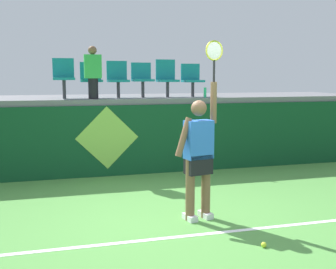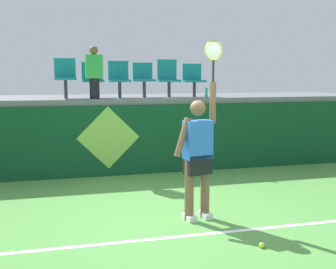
{
  "view_description": "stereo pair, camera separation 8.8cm",
  "coord_description": "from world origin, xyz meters",
  "px_view_note": "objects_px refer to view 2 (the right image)",
  "views": [
    {
      "loc": [
        -1.64,
        -5.51,
        2.04
      ],
      "look_at": [
        0.15,
        1.05,
        1.08
      ],
      "focal_mm": 44.99,
      "sensor_mm": 36.0,
      "label": 1
    },
    {
      "loc": [
        -1.55,
        -5.53,
        2.04
      ],
      "look_at": [
        0.15,
        1.05,
        1.08
      ],
      "focal_mm": 44.99,
      "sensor_mm": 36.0,
      "label": 2
    }
  ],
  "objects_px": {
    "water_bottle": "(206,93)",
    "spectator_0": "(94,72)",
    "tennis_ball": "(262,245)",
    "stadium_chair_3": "(144,78)",
    "stadium_chair_0": "(65,76)",
    "stadium_chair_2": "(119,77)",
    "stadium_chair_1": "(93,78)",
    "stadium_chair_4": "(168,77)",
    "stadium_chair_5": "(193,78)",
    "tennis_player": "(198,153)"
  },
  "relations": [
    {
      "from": "stadium_chair_0",
      "to": "stadium_chair_3",
      "type": "xyz_separation_m",
      "value": [
        1.67,
        -0.0,
        -0.05
      ]
    },
    {
      "from": "tennis_player",
      "to": "water_bottle",
      "type": "relative_size",
      "value": 11.49
    },
    {
      "from": "tennis_ball",
      "to": "stadium_chair_3",
      "type": "height_order",
      "value": "stadium_chair_3"
    },
    {
      "from": "stadium_chair_0",
      "to": "stadium_chair_5",
      "type": "height_order",
      "value": "stadium_chair_0"
    },
    {
      "from": "tennis_player",
      "to": "spectator_0",
      "type": "height_order",
      "value": "spectator_0"
    },
    {
      "from": "tennis_player",
      "to": "tennis_ball",
      "type": "distance_m",
      "value": 1.55
    },
    {
      "from": "water_bottle",
      "to": "stadium_chair_5",
      "type": "xyz_separation_m",
      "value": [
        -0.13,
        0.52,
        0.3
      ]
    },
    {
      "from": "stadium_chair_0",
      "to": "stadium_chair_4",
      "type": "height_order",
      "value": "stadium_chair_0"
    },
    {
      "from": "tennis_player",
      "to": "stadium_chair_1",
      "type": "relative_size",
      "value": 3.32
    },
    {
      "from": "stadium_chair_5",
      "to": "stadium_chair_1",
      "type": "bearing_deg",
      "value": 179.99
    },
    {
      "from": "tennis_player",
      "to": "water_bottle",
      "type": "height_order",
      "value": "tennis_player"
    },
    {
      "from": "stadium_chair_3",
      "to": "stadium_chair_0",
      "type": "bearing_deg",
      "value": 179.85
    },
    {
      "from": "stadium_chair_0",
      "to": "stadium_chair_1",
      "type": "distance_m",
      "value": 0.57
    },
    {
      "from": "stadium_chair_3",
      "to": "spectator_0",
      "type": "height_order",
      "value": "spectator_0"
    },
    {
      "from": "water_bottle",
      "to": "stadium_chair_1",
      "type": "relative_size",
      "value": 0.29
    },
    {
      "from": "water_bottle",
      "to": "stadium_chair_5",
      "type": "relative_size",
      "value": 0.3
    },
    {
      "from": "stadium_chair_3",
      "to": "stadium_chair_4",
      "type": "height_order",
      "value": "stadium_chair_4"
    },
    {
      "from": "tennis_ball",
      "to": "stadium_chair_1",
      "type": "distance_m",
      "value": 5.39
    },
    {
      "from": "stadium_chair_0",
      "to": "tennis_ball",
      "type": "bearing_deg",
      "value": -65.91
    },
    {
      "from": "spectator_0",
      "to": "stadium_chair_1",
      "type": "bearing_deg",
      "value": 90.0
    },
    {
      "from": "stadium_chair_0",
      "to": "stadium_chair_2",
      "type": "xyz_separation_m",
      "value": [
        1.13,
        0.0,
        -0.04
      ]
    },
    {
      "from": "tennis_ball",
      "to": "stadium_chair_4",
      "type": "height_order",
      "value": "stadium_chair_4"
    },
    {
      "from": "tennis_ball",
      "to": "spectator_0",
      "type": "relative_size",
      "value": 0.06
    },
    {
      "from": "water_bottle",
      "to": "spectator_0",
      "type": "distance_m",
      "value": 2.42
    },
    {
      "from": "tennis_ball",
      "to": "stadium_chair_0",
      "type": "distance_m",
      "value": 5.61
    },
    {
      "from": "tennis_ball",
      "to": "stadium_chair_3",
      "type": "relative_size",
      "value": 0.09
    },
    {
      "from": "tennis_player",
      "to": "stadium_chair_2",
      "type": "height_order",
      "value": "tennis_player"
    },
    {
      "from": "stadium_chair_5",
      "to": "spectator_0",
      "type": "relative_size",
      "value": 0.7
    },
    {
      "from": "tennis_player",
      "to": "stadium_chair_0",
      "type": "relative_size",
      "value": 3.01
    },
    {
      "from": "stadium_chair_2",
      "to": "spectator_0",
      "type": "xyz_separation_m",
      "value": [
        -0.57,
        -0.44,
        0.11
      ]
    },
    {
      "from": "tennis_player",
      "to": "stadium_chair_2",
      "type": "bearing_deg",
      "value": 99.31
    },
    {
      "from": "stadium_chair_2",
      "to": "stadium_chair_3",
      "type": "distance_m",
      "value": 0.54
    },
    {
      "from": "water_bottle",
      "to": "stadium_chair_4",
      "type": "xyz_separation_m",
      "value": [
        -0.72,
        0.52,
        0.34
      ]
    },
    {
      "from": "stadium_chair_1",
      "to": "spectator_0",
      "type": "distance_m",
      "value": 0.46
    },
    {
      "from": "spectator_0",
      "to": "water_bottle",
      "type": "bearing_deg",
      "value": -1.83
    },
    {
      "from": "stadium_chair_2",
      "to": "spectator_0",
      "type": "height_order",
      "value": "spectator_0"
    },
    {
      "from": "tennis_player",
      "to": "stadium_chair_4",
      "type": "relative_size",
      "value": 3.04
    },
    {
      "from": "stadium_chair_2",
      "to": "tennis_player",
      "type": "bearing_deg",
      "value": -80.69
    },
    {
      "from": "stadium_chair_1",
      "to": "water_bottle",
      "type": "bearing_deg",
      "value": -12.23
    },
    {
      "from": "stadium_chair_1",
      "to": "stadium_chair_2",
      "type": "xyz_separation_m",
      "value": [
        0.57,
        0.0,
        0.01
      ]
    },
    {
      "from": "tennis_player",
      "to": "stadium_chair_3",
      "type": "xyz_separation_m",
      "value": [
        -0.05,
        3.6,
        1.03
      ]
    },
    {
      "from": "stadium_chair_0",
      "to": "spectator_0",
      "type": "distance_m",
      "value": 0.72
    },
    {
      "from": "stadium_chair_1",
      "to": "stadium_chair_3",
      "type": "xyz_separation_m",
      "value": [
        1.1,
        -0.0,
        0.0
      ]
    },
    {
      "from": "stadium_chair_1",
      "to": "tennis_player",
      "type": "bearing_deg",
      "value": -72.2
    },
    {
      "from": "stadium_chair_1",
      "to": "stadium_chair_5",
      "type": "height_order",
      "value": "stadium_chair_1"
    },
    {
      "from": "stadium_chair_0",
      "to": "stadium_chair_4",
      "type": "xyz_separation_m",
      "value": [
        2.22,
        0.01,
        -0.03
      ]
    },
    {
      "from": "stadium_chair_0",
      "to": "stadium_chair_1",
      "type": "height_order",
      "value": "stadium_chair_0"
    },
    {
      "from": "stadium_chair_0",
      "to": "stadium_chair_4",
      "type": "distance_m",
      "value": 2.22
    },
    {
      "from": "tennis_player",
      "to": "stadium_chair_2",
      "type": "distance_m",
      "value": 3.8
    },
    {
      "from": "tennis_player",
      "to": "stadium_chair_4",
      "type": "height_order",
      "value": "tennis_player"
    }
  ]
}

